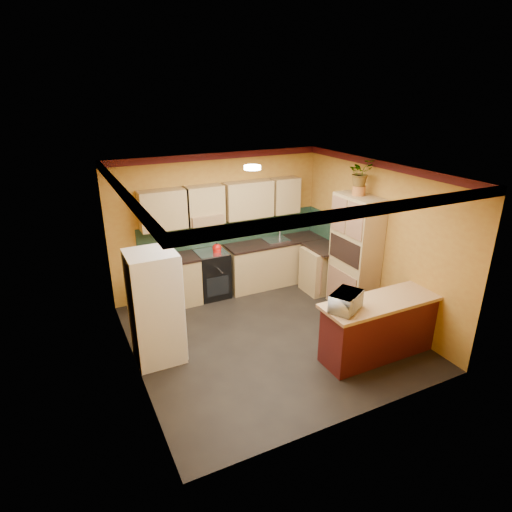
{
  "coord_description": "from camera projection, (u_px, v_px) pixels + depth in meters",
  "views": [
    {
      "loc": [
        -2.85,
        -5.32,
        3.8
      ],
      "look_at": [
        -0.01,
        0.45,
        1.26
      ],
      "focal_mm": 30.0,
      "sensor_mm": 36.0,
      "label": 1
    }
  ],
  "objects": [
    {
      "name": "room_shell",
      "position": [
        263.0,
        209.0,
        6.48
      ],
      "size": [
        4.24,
        4.24,
        2.72
      ],
      "color": "black",
      "rests_on": "ground"
    },
    {
      "name": "base_cabinets_back",
      "position": [
        242.0,
        269.0,
        8.49
      ],
      "size": [
        3.65,
        0.6,
        0.88
      ],
      "primitive_type": "cube",
      "color": "tan",
      "rests_on": "ground"
    },
    {
      "name": "countertop_back",
      "position": [
        241.0,
        247.0,
        8.32
      ],
      "size": [
        3.65,
        0.62,
        0.04
      ],
      "primitive_type": "cube",
      "color": "black",
      "rests_on": "base_cabinets_back"
    },
    {
      "name": "stove",
      "position": [
        212.0,
        274.0,
        8.22
      ],
      "size": [
        0.58,
        0.58,
        0.91
      ],
      "primitive_type": "cube",
      "color": "black",
      "rests_on": "ground"
    },
    {
      "name": "kettle",
      "position": [
        217.0,
        248.0,
        8.02
      ],
      "size": [
        0.18,
        0.18,
        0.18
      ],
      "primitive_type": null,
      "rotation": [
        0.0,
        0.0,
        0.06
      ],
      "color": "red",
      "rests_on": "stove"
    },
    {
      "name": "sink",
      "position": [
        276.0,
        240.0,
        8.62
      ],
      "size": [
        0.48,
        0.4,
        0.03
      ],
      "primitive_type": "cube",
      "color": "silver",
      "rests_on": "countertop_back"
    },
    {
      "name": "base_cabinets_right",
      "position": [
        324.0,
        269.0,
        8.48
      ],
      "size": [
        0.6,
        0.8,
        0.88
      ],
      "primitive_type": "cube",
      "color": "tan",
      "rests_on": "ground"
    },
    {
      "name": "countertop_right",
      "position": [
        325.0,
        248.0,
        8.31
      ],
      "size": [
        0.62,
        0.8,
        0.04
      ],
      "primitive_type": "cube",
      "color": "black",
      "rests_on": "base_cabinets_right"
    },
    {
      "name": "fridge",
      "position": [
        155.0,
        307.0,
        6.15
      ],
      "size": [
        0.68,
        0.66,
        1.7
      ],
      "primitive_type": "cube",
      "color": "white",
      "rests_on": "ground"
    },
    {
      "name": "pantry",
      "position": [
        355.0,
        254.0,
        7.59
      ],
      "size": [
        0.48,
        0.9,
        2.1
      ],
      "primitive_type": "cube",
      "color": "tan",
      "rests_on": "ground"
    },
    {
      "name": "fern_pot",
      "position": [
        359.0,
        190.0,
        7.21
      ],
      "size": [
        0.22,
        0.22,
        0.16
      ],
      "primitive_type": "cylinder",
      "color": "#A75F28",
      "rests_on": "pantry"
    },
    {
      "name": "fern",
      "position": [
        360.0,
        172.0,
        7.1
      ],
      "size": [
        0.41,
        0.36,
        0.45
      ],
      "primitive_type": "imported",
      "rotation": [
        0.0,
        0.0,
        -0.02
      ],
      "color": "tan",
      "rests_on": "fern_pot"
    },
    {
      "name": "breakfast_bar",
      "position": [
        380.0,
        329.0,
        6.38
      ],
      "size": [
        1.8,
        0.55,
        0.88
      ],
      "primitive_type": "cube",
      "color": "#4D1213",
      "rests_on": "ground"
    },
    {
      "name": "bar_top",
      "position": [
        383.0,
        301.0,
        6.21
      ],
      "size": [
        1.9,
        0.65,
        0.05
      ],
      "primitive_type": "cube",
      "color": "tan",
      "rests_on": "breakfast_bar"
    },
    {
      "name": "microwave",
      "position": [
        346.0,
        301.0,
        5.87
      ],
      "size": [
        0.58,
        0.52,
        0.26
      ],
      "primitive_type": "imported",
      "rotation": [
        0.0,
        0.0,
        0.52
      ],
      "color": "white",
      "rests_on": "bar_top"
    }
  ]
}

